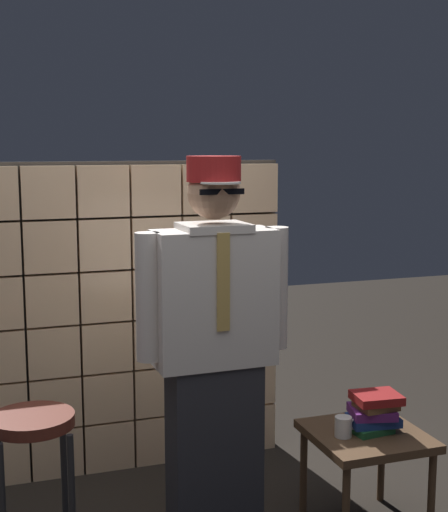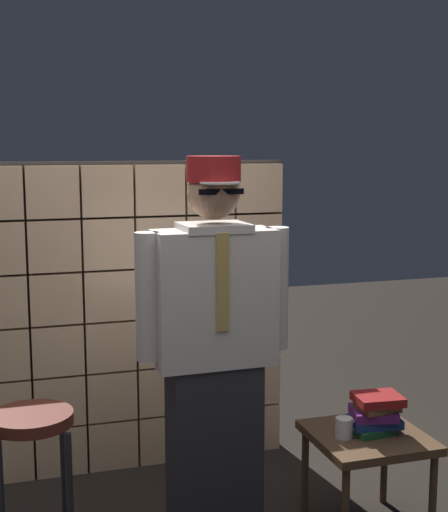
{
  "view_description": "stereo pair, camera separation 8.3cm",
  "coord_description": "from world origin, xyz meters",
  "px_view_note": "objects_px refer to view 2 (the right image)",
  "views": [
    {
      "loc": [
        -0.8,
        -2.65,
        1.83
      ],
      "look_at": [
        0.23,
        0.4,
        1.34
      ],
      "focal_mm": 51.86,
      "sensor_mm": 36.0,
      "label": 1
    },
    {
      "loc": [
        -0.72,
        -2.67,
        1.83
      ],
      "look_at": [
        0.23,
        0.4,
        1.34
      ],
      "focal_mm": 51.86,
      "sensor_mm": 36.0,
      "label": 2
    }
  ],
  "objects_px": {
    "bar_stool": "(33,457)",
    "book_stack": "(375,413)",
    "side_table": "(367,446)",
    "standing_person": "(214,348)",
    "coffee_mug": "(345,428)"
  },
  "relations": [
    {
      "from": "bar_stool",
      "to": "book_stack",
      "type": "height_order",
      "value": "bar_stool"
    },
    {
      "from": "side_table",
      "to": "book_stack",
      "type": "relative_size",
      "value": 2.09
    },
    {
      "from": "standing_person",
      "to": "side_table",
      "type": "height_order",
      "value": "standing_person"
    },
    {
      "from": "bar_stool",
      "to": "side_table",
      "type": "height_order",
      "value": "bar_stool"
    },
    {
      "from": "standing_person",
      "to": "side_table",
      "type": "relative_size",
      "value": 3.42
    },
    {
      "from": "side_table",
      "to": "book_stack",
      "type": "distance_m",
      "value": 0.16
    },
    {
      "from": "book_stack",
      "to": "bar_stool",
      "type": "bearing_deg",
      "value": 179.38
    },
    {
      "from": "bar_stool",
      "to": "coffee_mug",
      "type": "relative_size",
      "value": 5.95
    },
    {
      "from": "standing_person",
      "to": "bar_stool",
      "type": "height_order",
      "value": "standing_person"
    },
    {
      "from": "standing_person",
      "to": "book_stack",
      "type": "bearing_deg",
      "value": -10.02
    },
    {
      "from": "bar_stool",
      "to": "coffee_mug",
      "type": "bearing_deg",
      "value": -1.11
    },
    {
      "from": "bar_stool",
      "to": "side_table",
      "type": "bearing_deg",
      "value": -0.49
    },
    {
      "from": "bar_stool",
      "to": "coffee_mug",
      "type": "xyz_separation_m",
      "value": [
        1.4,
        -0.03,
        -0.03
      ]
    },
    {
      "from": "side_table",
      "to": "bar_stool",
      "type": "bearing_deg",
      "value": 179.51
    },
    {
      "from": "side_table",
      "to": "standing_person",
      "type": "bearing_deg",
      "value": 171.1
    }
  ]
}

